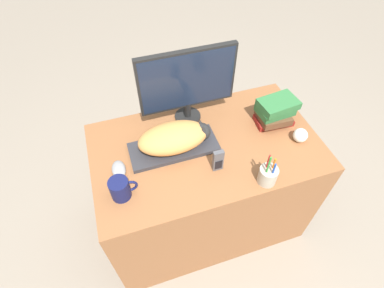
# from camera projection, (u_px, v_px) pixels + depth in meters

# --- Properties ---
(ground_plane) EXTENTS (12.00, 12.00, 0.00)m
(ground_plane) POSITION_uv_depth(u_px,v_px,m) (221.00, 263.00, 1.94)
(ground_plane) COLOR gray
(desk) EXTENTS (1.19, 0.71, 0.78)m
(desk) POSITION_uv_depth(u_px,v_px,m) (204.00, 186.00, 1.86)
(desk) COLOR brown
(desk) RESTS_ON ground_plane
(keyboard) EXTENTS (0.45, 0.19, 0.02)m
(keyboard) POSITION_uv_depth(u_px,v_px,m) (174.00, 147.00, 1.54)
(keyboard) COLOR #2D2D33
(keyboard) RESTS_ON desk
(cat) EXTENTS (0.37, 0.20, 0.13)m
(cat) POSITION_uv_depth(u_px,v_px,m) (176.00, 137.00, 1.49)
(cat) COLOR #D18C47
(cat) RESTS_ON keyboard
(monitor) EXTENTS (0.51, 0.15, 0.43)m
(monitor) POSITION_uv_depth(u_px,v_px,m) (187.00, 82.00, 1.51)
(monitor) COLOR black
(monitor) RESTS_ON desk
(computer_mouse) EXTENTS (0.07, 0.11, 0.04)m
(computer_mouse) POSITION_uv_depth(u_px,v_px,m) (119.00, 169.00, 1.44)
(computer_mouse) COLOR gray
(computer_mouse) RESTS_ON desk
(coffee_mug) EXTENTS (0.13, 0.09, 0.11)m
(coffee_mug) POSITION_uv_depth(u_px,v_px,m) (121.00, 189.00, 1.33)
(coffee_mug) COLOR #141947
(coffee_mug) RESTS_ON desk
(pen_cup) EXTENTS (0.09, 0.09, 0.19)m
(pen_cup) POSITION_uv_depth(u_px,v_px,m) (268.00, 175.00, 1.39)
(pen_cup) COLOR #B2A893
(pen_cup) RESTS_ON desk
(baseball) EXTENTS (0.08, 0.08, 0.08)m
(baseball) POSITION_uv_depth(u_px,v_px,m) (300.00, 135.00, 1.56)
(baseball) COLOR silver
(baseball) RESTS_ON desk
(phone) EXTENTS (0.05, 0.02, 0.13)m
(phone) POSITION_uv_depth(u_px,v_px,m) (218.00, 161.00, 1.42)
(phone) COLOR #4C4C51
(phone) RESTS_ON desk
(book_stack) EXTENTS (0.22, 0.16, 0.16)m
(book_stack) POSITION_uv_depth(u_px,v_px,m) (275.00, 112.00, 1.62)
(book_stack) COLOR maroon
(book_stack) RESTS_ON desk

